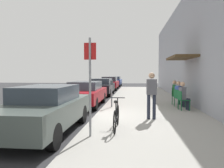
% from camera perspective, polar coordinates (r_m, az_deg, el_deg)
% --- Properties ---
extents(ground_plane, '(60.00, 60.00, 0.00)m').
position_cam_1_polar(ground_plane, '(8.58, -4.67, -9.17)').
color(ground_plane, '#2D2D30').
extents(sidewalk_slab, '(4.50, 32.00, 0.12)m').
position_cam_1_polar(sidewalk_slab, '(10.42, 9.76, -6.72)').
color(sidewalk_slab, '#9E9B93').
rests_on(sidewalk_slab, ground_plane).
extents(building_facade, '(1.40, 32.00, 6.44)m').
position_cam_1_polar(building_facade, '(10.81, 22.90, 10.25)').
color(building_facade, '#999EA8').
rests_on(building_facade, ground_plane).
extents(parked_car_0, '(1.80, 4.40, 1.41)m').
position_cam_1_polar(parked_car_0, '(6.74, -17.42, -6.26)').
color(parked_car_0, '#47514C').
rests_on(parked_car_0, ground_plane).
extents(parked_car_1, '(1.80, 4.40, 1.34)m').
position_cam_1_polar(parked_car_1, '(11.71, -7.19, -2.46)').
color(parked_car_1, maroon).
rests_on(parked_car_1, ground_plane).
extents(parked_car_2, '(1.80, 4.40, 1.36)m').
position_cam_1_polar(parked_car_2, '(17.44, -2.82, -0.65)').
color(parked_car_2, black).
rests_on(parked_car_2, ground_plane).
extents(parked_car_3, '(1.80, 4.40, 1.42)m').
position_cam_1_polar(parked_car_3, '(23.17, -0.65, 0.27)').
color(parked_car_3, maroon).
rests_on(parked_car_3, ground_plane).
extents(parked_car_4, '(1.80, 4.40, 1.36)m').
position_cam_1_polar(parked_car_4, '(29.15, 0.71, 0.78)').
color(parked_car_4, navy).
rests_on(parked_car_4, ground_plane).
extents(parking_meter, '(0.12, 0.10, 1.32)m').
position_cam_1_polar(parking_meter, '(10.54, -0.09, -2.03)').
color(parking_meter, slate).
rests_on(parking_meter, sidewalk_slab).
extents(street_sign, '(0.32, 0.06, 2.60)m').
position_cam_1_polar(street_sign, '(5.62, -5.89, 1.32)').
color(street_sign, gray).
rests_on(street_sign, sidewalk_slab).
extents(bicycle_0, '(0.46, 1.71, 0.90)m').
position_cam_1_polar(bicycle_0, '(6.44, 1.18, -8.88)').
color(bicycle_0, black).
rests_on(bicycle_0, sidewalk_slab).
extents(cafe_chair_0, '(0.51, 0.51, 0.87)m').
position_cam_1_polar(cafe_chair_0, '(10.17, 18.32, -3.85)').
color(cafe_chair_0, '#14592D').
rests_on(cafe_chair_0, sidewalk_slab).
extents(seated_patron_0, '(0.47, 0.42, 1.29)m').
position_cam_1_polar(seated_patron_0, '(10.17, 18.65, -2.77)').
color(seated_patron_0, '#232838').
rests_on(seated_patron_0, sidewalk_slab).
extents(cafe_chair_1, '(0.54, 0.54, 0.87)m').
position_cam_1_polar(cafe_chair_1, '(11.02, 17.36, -3.33)').
color(cafe_chair_1, '#14592D').
rests_on(cafe_chair_1, sidewalk_slab).
extents(seated_patron_1, '(0.50, 0.45, 1.29)m').
position_cam_1_polar(seated_patron_1, '(11.02, 17.65, -2.32)').
color(seated_patron_1, '#232838').
rests_on(seated_patron_1, sidewalk_slab).
extents(cafe_chair_2, '(0.51, 0.51, 0.87)m').
position_cam_1_polar(cafe_chair_2, '(12.04, 16.36, -2.79)').
color(cafe_chair_2, '#14592D').
rests_on(cafe_chair_2, sidewalk_slab).
extents(seated_patron_2, '(0.48, 0.42, 1.29)m').
position_cam_1_polar(seated_patron_2, '(12.02, 16.66, -1.89)').
color(seated_patron_2, '#232838').
rests_on(seated_patron_2, sidewalk_slab).
extents(pedestrian_standing, '(0.36, 0.22, 1.70)m').
position_cam_1_polar(pedestrian_standing, '(7.84, 10.54, -2.08)').
color(pedestrian_standing, '#232838').
rests_on(pedestrian_standing, sidewalk_slab).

